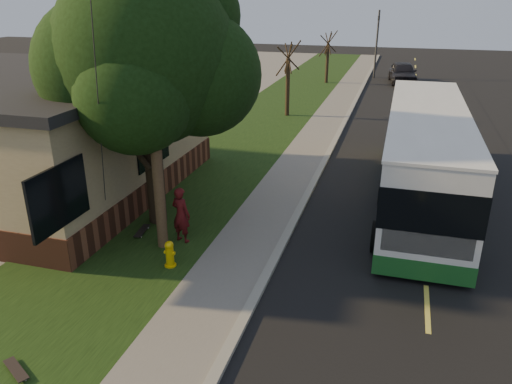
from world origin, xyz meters
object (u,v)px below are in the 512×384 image
transit_bus (424,153)px  skateboard_spare (16,370)px  bare_tree_far (327,58)px  bare_tree_near (288,80)px  fire_hydrant (170,254)px  leafy_tree (149,58)px  traffic_signal (377,39)px  dumpster (81,168)px  distant_car (403,73)px  utility_pole (151,88)px  skateboard_main (142,231)px  skateboarder (181,215)px

transit_bus → skateboard_spare: (-7.61, -11.39, -1.59)m
bare_tree_far → transit_bus: bearing=-73.5°
bare_tree_near → transit_bus: 13.36m
fire_hydrant → bare_tree_near: bare_tree_near is taller
leafy_tree → bare_tree_near: (0.67, 15.35, -3.02)m
traffic_signal → dumpster: bearing=-107.3°
bare_tree_far → traffic_signal: 5.44m
fire_hydrant → leafy_tree: (-1.57, 2.65, 4.73)m
bare_tree_near → dumpster: (-5.08, -13.19, -1.51)m
fire_hydrant → distant_car: 32.41m
utility_pole → traffic_signal: 33.26m
traffic_signal → transit_bus: 27.38m
distant_car → skateboard_main: bearing=-109.9°
leafy_tree → skateboarder: (1.29, -1.22, -4.25)m
transit_bus → dumpster: bearing=-170.6°
bare_tree_near → skateboarder: 16.63m
bare_tree_far → distant_car: size_ratio=0.83×
bare_tree_near → skateboarder: size_ratio=2.55×
leafy_tree → distant_car: bearing=76.5°
utility_pole → bare_tree_near: 17.19m
traffic_signal → utility_pole: bearing=-96.6°
bare_tree_far → leafy_tree: bearing=-92.5°
bare_tree_far → skateboard_spare: bearing=-91.2°
skateboard_main → distant_car: (7.15, 30.37, 0.70)m
skateboard_main → bare_tree_near: bearing=87.3°
dumpster → distant_car: 29.45m
fire_hydrant → traffic_signal: traffic_signal is taller
bare_tree_near → bare_tree_far: 12.01m
bare_tree_near → fire_hydrant: bearing=-87.1°
leafy_tree → skateboard_main: 5.15m
skateboard_main → utility_pole: bearing=-30.5°
traffic_signal → distant_car: size_ratio=1.13×
dumpster → utility_pole: bearing=-35.9°
traffic_signal → distant_car: (2.36, -2.06, -2.33)m
skateboard_main → skateboard_spare: (0.55, -6.10, -0.00)m
bare_tree_far → skateboard_main: (-1.29, -28.43, -1.87)m
leafy_tree → skateboard_main: size_ratio=8.65×
transit_bus → skateboard_main: 9.85m
transit_bus → bare_tree_far: bearing=106.5°
fire_hydrant → bare_tree_far: bearing=90.8°
utility_pole → skateboard_spare: 7.14m
skateboarder → distant_car: size_ratio=0.35×
bare_tree_far → transit_bus: 24.14m
bare_tree_far → distant_car: bearing=18.3°
bare_tree_near → distant_car: size_ratio=0.88×
transit_bus → skateboard_main: (-8.16, -5.29, -1.59)m
leafy_tree → distant_car: leafy_tree is taller
utility_pole → dumpster: utility_pole is taller
transit_bus → skateboard_spare: bearing=-123.7°
bare_tree_near → distant_car: bearing=65.5°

